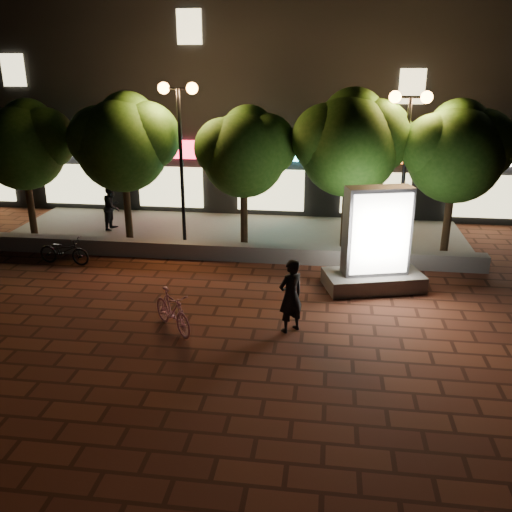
% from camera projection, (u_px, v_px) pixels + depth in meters
% --- Properties ---
extents(ground, '(80.00, 80.00, 0.00)m').
position_uv_depth(ground, '(191.00, 314.00, 13.67)').
color(ground, '#57291B').
rests_on(ground, ground).
extents(retaining_wall, '(16.00, 0.45, 0.50)m').
position_uv_depth(retaining_wall, '(222.00, 251.00, 17.32)').
color(retaining_wall, '#625F5B').
rests_on(retaining_wall, ground).
extents(sidewalk, '(16.00, 5.00, 0.08)m').
position_uv_depth(sidewalk, '(235.00, 234.00, 19.72)').
color(sidewalk, '#625F5B').
rests_on(sidewalk, ground).
extents(building_block, '(28.00, 8.12, 11.30)m').
position_uv_depth(building_block, '(259.00, 81.00, 24.08)').
color(building_block, black).
rests_on(building_block, ground).
extents(tree_far_left, '(3.36, 2.80, 4.63)m').
position_uv_depth(tree_far_left, '(24.00, 142.00, 18.51)').
color(tree_far_left, '#302113').
rests_on(tree_far_left, sidewalk).
extents(tree_left, '(3.60, 3.00, 4.89)m').
position_uv_depth(tree_left, '(124.00, 140.00, 18.02)').
color(tree_left, '#302113').
rests_on(tree_left, sidewalk).
extents(tree_mid, '(3.24, 2.70, 4.50)m').
position_uv_depth(tree_mid, '(245.00, 149.00, 17.60)').
color(tree_mid, '#302113').
rests_on(tree_mid, sidewalk).
extents(tree_right, '(3.72, 3.10, 5.07)m').
position_uv_depth(tree_right, '(351.00, 140.00, 17.07)').
color(tree_right, '#302113').
rests_on(tree_right, sidewalk).
extents(tree_far_right, '(3.48, 2.90, 4.76)m').
position_uv_depth(tree_far_right, '(458.00, 149.00, 16.74)').
color(tree_far_right, '#302113').
rests_on(tree_far_right, sidewalk).
extents(street_lamp_left, '(1.26, 0.36, 5.18)m').
position_uv_depth(street_lamp_left, '(179.00, 123.00, 17.34)').
color(street_lamp_left, black).
rests_on(street_lamp_left, sidewalk).
extents(street_lamp_right, '(1.26, 0.36, 4.98)m').
position_uv_depth(street_lamp_right, '(408.00, 131.00, 16.51)').
color(street_lamp_right, black).
rests_on(street_lamp_right, sidewalk).
extents(ad_kiosk, '(2.87, 1.97, 2.83)m').
position_uv_depth(ad_kiosk, '(375.00, 248.00, 14.86)').
color(ad_kiosk, '#625F5B').
rests_on(ad_kiosk, ground).
extents(scooter_pink, '(1.46, 1.50, 0.98)m').
position_uv_depth(scooter_pink, '(172.00, 311.00, 12.73)').
color(scooter_pink, pink).
rests_on(scooter_pink, ground).
extents(rider, '(0.76, 0.74, 1.76)m').
position_uv_depth(rider, '(291.00, 296.00, 12.57)').
color(rider, black).
rests_on(rider, ground).
extents(scooter_parked, '(1.68, 0.71, 0.86)m').
position_uv_depth(scooter_parked, '(64.00, 251.00, 16.84)').
color(scooter_parked, black).
rests_on(scooter_parked, ground).
extents(pedestrian, '(0.68, 0.84, 1.64)m').
position_uv_depth(pedestrian, '(112.00, 207.00, 19.89)').
color(pedestrian, black).
rests_on(pedestrian, sidewalk).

